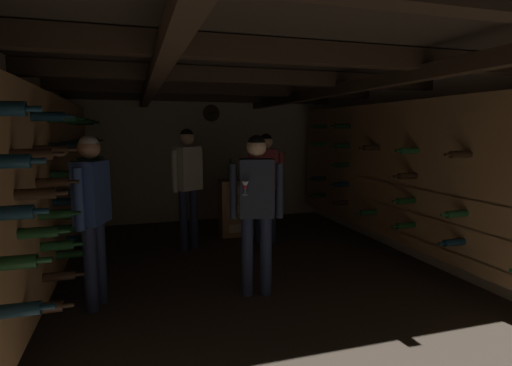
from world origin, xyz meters
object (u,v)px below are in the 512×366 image
(person_guest_mid_left, at_px, (92,205))
(person_guest_far_left, at_px, (188,177))
(display_bottle, at_px, (231,172))
(wine_crate_stack, at_px, (236,208))
(person_guest_far_right, at_px, (266,178))
(person_host_center, at_px, (256,200))

(person_guest_mid_left, xyz_separation_m, person_guest_far_left, (1.11, 1.64, 0.05))
(display_bottle, relative_size, person_guest_far_left, 0.20)
(wine_crate_stack, distance_m, person_guest_far_right, 0.83)
(person_guest_far_left, bearing_deg, person_guest_far_right, 0.03)
(display_bottle, relative_size, person_guest_mid_left, 0.21)
(person_guest_mid_left, height_order, person_guest_far_right, person_guest_mid_left)
(person_guest_mid_left, bearing_deg, wine_crate_stack, 48.55)
(person_guest_far_left, bearing_deg, wine_crate_stack, 33.41)
(wine_crate_stack, relative_size, person_guest_far_right, 0.55)
(wine_crate_stack, distance_m, person_guest_mid_left, 2.98)
(person_guest_mid_left, relative_size, person_guest_far_left, 0.96)
(person_host_center, bearing_deg, person_guest_far_left, 103.68)
(display_bottle, bearing_deg, wine_crate_stack, 30.06)
(person_guest_mid_left, bearing_deg, display_bottle, 49.28)
(display_bottle, height_order, person_guest_mid_left, person_guest_mid_left)
(person_guest_far_left, bearing_deg, person_guest_mid_left, -123.91)
(wine_crate_stack, bearing_deg, person_host_center, -99.24)
(wine_crate_stack, xyz_separation_m, person_guest_far_left, (-0.83, -0.55, 0.59))
(display_bottle, relative_size, person_host_center, 0.21)
(person_host_center, bearing_deg, person_guest_mid_left, 173.20)
(display_bottle, distance_m, person_guest_mid_left, 2.82)
(wine_crate_stack, height_order, person_guest_mid_left, person_guest_mid_left)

